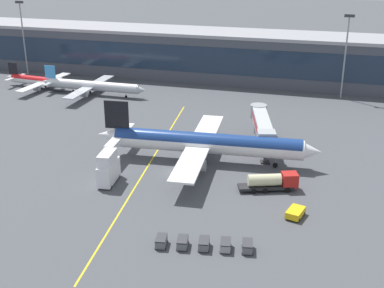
{
  "coord_description": "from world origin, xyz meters",
  "views": [
    {
      "loc": [
        28.53,
        -86.27,
        42.15
      ],
      "look_at": [
        2.56,
        4.6,
        4.5
      ],
      "focal_mm": 47.31,
      "sensor_mm": 36.0,
      "label": 1
    }
  ],
  "objects_px": {
    "main_airliner": "(205,143)",
    "baggage_cart_3": "(226,245)",
    "fuel_tanker": "(272,181)",
    "baggage_cart_1": "(183,242)",
    "commuter_jet_near": "(46,81)",
    "pushback_tug": "(296,212)",
    "baggage_cart_0": "(161,241)",
    "baggage_cart_4": "(247,246)",
    "baggage_cart_2": "(204,244)",
    "catering_lift": "(108,168)",
    "commuter_jet_far": "(92,86)"
  },
  "relations": [
    {
      "from": "main_airliner",
      "to": "baggage_cart_3",
      "type": "xyz_separation_m",
      "value": [
        10.98,
        -30.33,
        -3.44
      ]
    },
    {
      "from": "fuel_tanker",
      "to": "baggage_cart_1",
      "type": "xyz_separation_m",
      "value": [
        -10.26,
        -22.39,
        -0.96
      ]
    },
    {
      "from": "commuter_jet_near",
      "to": "baggage_cart_1",
      "type": "bearing_deg",
      "value": -47.65
    },
    {
      "from": "fuel_tanker",
      "to": "main_airliner",
      "type": "bearing_deg",
      "value": 148.81
    },
    {
      "from": "pushback_tug",
      "to": "baggage_cart_3",
      "type": "relative_size",
      "value": 1.48
    },
    {
      "from": "main_airliner",
      "to": "fuel_tanker",
      "type": "xyz_separation_m",
      "value": [
        14.93,
        -9.04,
        -2.48
      ]
    },
    {
      "from": "baggage_cart_0",
      "to": "baggage_cart_3",
      "type": "relative_size",
      "value": 1.0
    },
    {
      "from": "fuel_tanker",
      "to": "baggage_cart_3",
      "type": "height_order",
      "value": "fuel_tanker"
    },
    {
      "from": "main_airliner",
      "to": "pushback_tug",
      "type": "distance_m",
      "value": 26.94
    },
    {
      "from": "baggage_cart_3",
      "to": "baggage_cart_4",
      "type": "xyz_separation_m",
      "value": [
        3.15,
        0.55,
        0.0
      ]
    },
    {
      "from": "main_airliner",
      "to": "baggage_cart_0",
      "type": "relative_size",
      "value": 16.17
    },
    {
      "from": "baggage_cart_2",
      "to": "baggage_cart_4",
      "type": "xyz_separation_m",
      "value": [
        6.31,
        1.1,
        0.0
      ]
    },
    {
      "from": "commuter_jet_near",
      "to": "baggage_cart_0",
      "type": "bearing_deg",
      "value": -49.25
    },
    {
      "from": "baggage_cart_0",
      "to": "baggage_cart_3",
      "type": "xyz_separation_m",
      "value": [
        9.46,
        1.65,
        0.0
      ]
    },
    {
      "from": "baggage_cart_4",
      "to": "baggage_cart_2",
      "type": "bearing_deg",
      "value": -170.12
    },
    {
      "from": "baggage_cart_2",
      "to": "commuter_jet_near",
      "type": "height_order",
      "value": "commuter_jet_near"
    },
    {
      "from": "commuter_jet_near",
      "to": "baggage_cart_4",
      "type": "bearing_deg",
      "value": -43.16
    },
    {
      "from": "catering_lift",
      "to": "baggage_cart_3",
      "type": "bearing_deg",
      "value": -31.4
    },
    {
      "from": "baggage_cart_0",
      "to": "baggage_cart_1",
      "type": "distance_m",
      "value": 3.2
    },
    {
      "from": "fuel_tanker",
      "to": "commuter_jet_near",
      "type": "bearing_deg",
      "value": 146.72
    },
    {
      "from": "baggage_cart_0",
      "to": "baggage_cart_4",
      "type": "xyz_separation_m",
      "value": [
        12.61,
        2.2,
        0.0
      ]
    },
    {
      "from": "baggage_cart_1",
      "to": "main_airliner",
      "type": "bearing_deg",
      "value": 98.46
    },
    {
      "from": "baggage_cart_0",
      "to": "baggage_cart_4",
      "type": "bearing_deg",
      "value": 9.88
    },
    {
      "from": "baggage_cart_2",
      "to": "main_airliner",
      "type": "bearing_deg",
      "value": 104.22
    },
    {
      "from": "baggage_cart_1",
      "to": "commuter_jet_near",
      "type": "distance_m",
      "value": 98.12
    },
    {
      "from": "pushback_tug",
      "to": "commuter_jet_far",
      "type": "xyz_separation_m",
      "value": [
        -64.69,
        56.57,
        1.99
      ]
    },
    {
      "from": "fuel_tanker",
      "to": "catering_lift",
      "type": "bearing_deg",
      "value": -169.74
    },
    {
      "from": "baggage_cart_3",
      "to": "commuter_jet_far",
      "type": "distance_m",
      "value": 88.81
    },
    {
      "from": "fuel_tanker",
      "to": "catering_lift",
      "type": "relative_size",
      "value": 1.56
    },
    {
      "from": "fuel_tanker",
      "to": "baggage_cart_3",
      "type": "distance_m",
      "value": 21.67
    },
    {
      "from": "baggage_cart_4",
      "to": "baggage_cart_1",
      "type": "bearing_deg",
      "value": -170.12
    },
    {
      "from": "baggage_cart_1",
      "to": "commuter_jet_near",
      "type": "bearing_deg",
      "value": 132.35
    },
    {
      "from": "baggage_cart_0",
      "to": "commuter_jet_far",
      "type": "height_order",
      "value": "commuter_jet_far"
    },
    {
      "from": "catering_lift",
      "to": "commuter_jet_near",
      "type": "xyz_separation_m",
      "value": [
        -46.4,
        55.53,
        -0.67
      ]
    },
    {
      "from": "fuel_tanker",
      "to": "pushback_tug",
      "type": "bearing_deg",
      "value": -59.64
    },
    {
      "from": "pushback_tug",
      "to": "baggage_cart_1",
      "type": "distance_m",
      "value": 20.58
    },
    {
      "from": "baggage_cart_1",
      "to": "commuter_jet_far",
      "type": "relative_size",
      "value": 0.08
    },
    {
      "from": "pushback_tug",
      "to": "baggage_cart_4",
      "type": "height_order",
      "value": "baggage_cart_4"
    },
    {
      "from": "catering_lift",
      "to": "baggage_cart_3",
      "type": "distance_m",
      "value": 30.54
    },
    {
      "from": "pushback_tug",
      "to": "baggage_cart_3",
      "type": "bearing_deg",
      "value": -125.62
    },
    {
      "from": "fuel_tanker",
      "to": "catering_lift",
      "type": "xyz_separation_m",
      "value": [
        -29.95,
        -5.42,
        1.32
      ]
    },
    {
      "from": "baggage_cart_0",
      "to": "commuter_jet_near",
      "type": "height_order",
      "value": "commuter_jet_near"
    },
    {
      "from": "catering_lift",
      "to": "baggage_cart_2",
      "type": "bearing_deg",
      "value": -35.71
    },
    {
      "from": "pushback_tug",
      "to": "commuter_jet_far",
      "type": "bearing_deg",
      "value": 138.83
    },
    {
      "from": "baggage_cart_0",
      "to": "main_airliner",
      "type": "bearing_deg",
      "value": 92.72
    },
    {
      "from": "catering_lift",
      "to": "baggage_cart_0",
      "type": "relative_size",
      "value": 2.45
    },
    {
      "from": "main_airliner",
      "to": "baggage_cart_2",
      "type": "bearing_deg",
      "value": -75.78
    },
    {
      "from": "pushback_tug",
      "to": "baggage_cart_1",
      "type": "xyz_separation_m",
      "value": [
        -15.34,
        -13.71,
        -0.07
      ]
    },
    {
      "from": "baggage_cart_4",
      "to": "commuter_jet_near",
      "type": "relative_size",
      "value": 0.09
    },
    {
      "from": "main_airliner",
      "to": "baggage_cart_4",
      "type": "height_order",
      "value": "main_airliner"
    }
  ]
}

